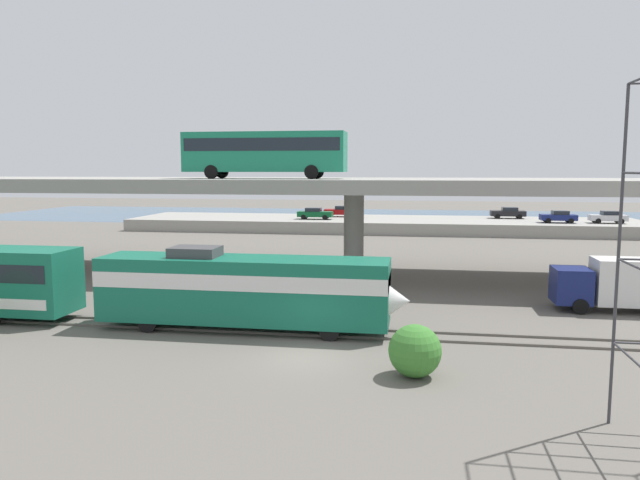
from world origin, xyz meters
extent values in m
plane|color=#605B54|center=(0.00, 0.00, 0.00)|extent=(260.00, 260.00, 0.00)
cube|color=#59544C|center=(0.00, 3.27, 0.06)|extent=(110.00, 0.12, 0.12)
cube|color=#59544C|center=(0.00, 4.73, 0.06)|extent=(110.00, 0.12, 0.12)
cube|color=#14664C|center=(-3.88, 4.00, 2.08)|extent=(14.66, 3.00, 3.20)
cube|color=silver|center=(-3.88, 4.00, 2.66)|extent=(14.66, 3.04, 0.77)
cone|color=silver|center=(3.45, 4.00, 1.76)|extent=(2.00, 2.85, 2.85)
cube|color=black|center=(1.95, 4.00, 2.98)|extent=(2.00, 2.70, 1.02)
cube|color=#3F3F42|center=(-6.38, 4.00, 3.93)|extent=(2.40, 1.80, 0.50)
cylinder|color=black|center=(0.70, 5.35, 0.48)|extent=(0.96, 0.18, 0.96)
cylinder|color=black|center=(0.70, 2.65, 0.48)|extent=(0.96, 0.18, 0.96)
cylinder|color=black|center=(-8.47, 5.35, 0.48)|extent=(0.96, 0.18, 0.96)
cylinder|color=black|center=(-8.47, 2.65, 0.48)|extent=(0.96, 0.18, 0.96)
cylinder|color=black|center=(-16.99, 5.35, 0.46)|extent=(0.92, 0.18, 0.92)
cube|color=gray|center=(0.00, 20.00, 6.90)|extent=(96.00, 12.35, 0.98)
cylinder|color=gray|center=(0.00, 20.00, 3.20)|extent=(1.50, 1.50, 6.41)
cube|color=#197A56|center=(-6.51, 18.71, 9.33)|extent=(12.00, 2.55, 2.90)
cube|color=black|center=(-6.51, 18.71, 9.86)|extent=(11.52, 2.59, 0.93)
cube|color=black|center=(-12.46, 18.71, 9.68)|extent=(0.08, 2.30, 1.74)
cylinder|color=black|center=(-10.23, 17.50, 7.88)|extent=(1.00, 0.26, 1.00)
cylinder|color=black|center=(-10.23, 19.92, 7.88)|extent=(1.00, 0.26, 1.00)
cylinder|color=black|center=(-2.79, 17.50, 7.88)|extent=(1.00, 0.26, 1.00)
cylinder|color=black|center=(-2.79, 19.92, 7.88)|extent=(1.00, 0.26, 1.00)
cube|color=navy|center=(13.54, 11.21, 1.44)|extent=(2.00, 2.30, 2.00)
cube|color=silver|center=(17.04, 11.21, 1.74)|extent=(4.60, 2.30, 2.60)
cylinder|color=black|center=(13.83, 10.12, 0.44)|extent=(0.88, 0.28, 0.88)
cylinder|color=black|center=(13.83, 12.30, 0.44)|extent=(0.88, 0.28, 0.88)
cylinder|color=#38383D|center=(10.91, -5.06, 5.33)|extent=(0.10, 0.10, 10.66)
cylinder|color=#38383D|center=(10.91, -7.25, 2.66)|extent=(0.07, 4.38, 0.07)
cube|color=gray|center=(0.00, 55.00, 0.76)|extent=(66.32, 13.81, 1.53)
cube|color=#0C4C26|center=(-8.56, 52.70, 2.20)|extent=(4.55, 1.79, 0.70)
cube|color=#1E232B|center=(-8.78, 52.70, 2.79)|extent=(2.00, 1.58, 0.48)
cylinder|color=black|center=(-7.15, 53.56, 1.85)|extent=(0.64, 0.20, 0.64)
cylinder|color=black|center=(-7.15, 51.85, 1.85)|extent=(0.64, 0.20, 0.64)
cylinder|color=black|center=(-9.97, 53.56, 1.85)|extent=(0.64, 0.20, 0.64)
cylinder|color=black|center=(-9.97, 51.85, 1.85)|extent=(0.64, 0.20, 0.64)
cube|color=#B7B7BC|center=(27.53, 52.61, 2.20)|extent=(4.22, 1.80, 0.70)
cube|color=#1E232B|center=(27.74, 52.61, 2.79)|extent=(1.86, 1.59, 0.48)
cylinder|color=black|center=(26.22, 51.75, 1.85)|extent=(0.64, 0.20, 0.64)
cylinder|color=black|center=(26.22, 53.46, 1.85)|extent=(0.64, 0.20, 0.64)
cylinder|color=black|center=(28.84, 51.75, 1.85)|extent=(0.64, 0.20, 0.64)
cylinder|color=black|center=(28.84, 53.46, 1.85)|extent=(0.64, 0.20, 0.64)
cube|color=maroon|center=(-5.69, 57.39, 2.20)|extent=(4.68, 1.86, 0.70)
cube|color=#1E232B|center=(-5.45, 57.39, 2.79)|extent=(2.06, 1.63, 0.48)
cylinder|color=black|center=(-7.14, 56.50, 1.85)|extent=(0.64, 0.20, 0.64)
cylinder|color=black|center=(-7.14, 58.27, 1.85)|extent=(0.64, 0.20, 0.64)
cylinder|color=black|center=(-4.24, 56.50, 1.85)|extent=(0.64, 0.20, 0.64)
cylinder|color=black|center=(-4.24, 58.27, 1.85)|extent=(0.64, 0.20, 0.64)
cube|color=navy|center=(21.71, 52.26, 2.20)|extent=(4.22, 1.89, 0.70)
cube|color=#1E232B|center=(21.92, 52.26, 2.79)|extent=(1.86, 1.66, 0.48)
cylinder|color=black|center=(20.40, 51.36, 1.85)|extent=(0.64, 0.20, 0.64)
cylinder|color=black|center=(20.40, 53.16, 1.85)|extent=(0.64, 0.20, 0.64)
cylinder|color=black|center=(23.02, 51.36, 1.85)|extent=(0.64, 0.20, 0.64)
cylinder|color=black|center=(23.02, 53.16, 1.85)|extent=(0.64, 0.20, 0.64)
cube|color=black|center=(16.59, 58.10, 2.20)|extent=(4.50, 1.83, 0.70)
cube|color=#1E232B|center=(16.81, 58.10, 2.79)|extent=(1.98, 1.61, 0.48)
cylinder|color=black|center=(15.19, 57.23, 1.85)|extent=(0.64, 0.20, 0.64)
cylinder|color=black|center=(15.19, 58.97, 1.85)|extent=(0.64, 0.20, 0.64)
cylinder|color=black|center=(17.98, 57.23, 1.85)|extent=(0.64, 0.20, 0.64)
cylinder|color=black|center=(17.98, 58.97, 1.85)|extent=(0.64, 0.20, 0.64)
cube|color=#385B7A|center=(0.00, 78.00, 0.00)|extent=(140.00, 36.00, 0.01)
sphere|color=#3A7B2E|center=(4.72, -1.68, 1.04)|extent=(2.08, 2.08, 2.08)
camera|label=1|loc=(4.72, -24.76, 8.12)|focal=33.74mm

